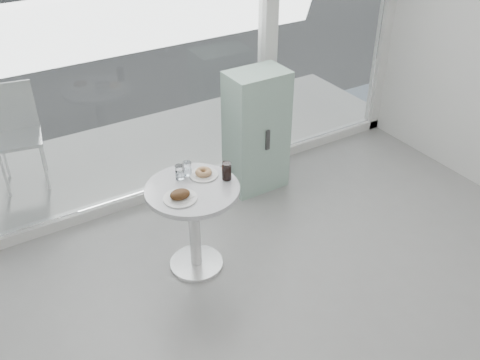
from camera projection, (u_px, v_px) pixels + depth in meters
storefront at (188, 14)px, 4.53m from camera, size 5.00×0.14×3.00m
main_table at (193, 211)px, 4.13m from camera, size 0.72×0.72×0.77m
patio_deck at (158, 149)px, 5.99m from camera, size 5.60×1.60×0.05m
mint_cabinet at (256, 132)px, 5.11m from camera, size 0.56×0.39×1.21m
patio_chair at (16, 129)px, 5.13m from camera, size 0.50×0.50×0.99m
plate_fritter at (180, 196)px, 3.88m from camera, size 0.25×0.25×0.07m
plate_donut at (204, 173)px, 4.14m from camera, size 0.22×0.22×0.05m
water_tumbler_a at (180, 173)px, 4.09m from camera, size 0.07×0.07×0.11m
water_tumbler_b at (187, 169)px, 4.14m from camera, size 0.07×0.07×0.11m
cola_glass at (227, 171)px, 4.07m from camera, size 0.08×0.08×0.14m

